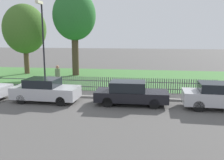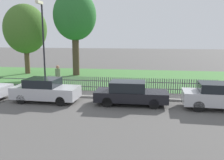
% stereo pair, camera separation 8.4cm
% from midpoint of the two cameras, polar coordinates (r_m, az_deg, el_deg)
% --- Properties ---
extents(ground_plane, '(120.00, 120.00, 0.00)m').
position_cam_midpoint_polar(ground_plane, '(15.96, 3.27, -4.46)').
color(ground_plane, '#565451').
extents(kerb_stone, '(38.03, 0.20, 0.12)m').
position_cam_midpoint_polar(kerb_stone, '(16.05, 3.30, -4.16)').
color(kerb_stone, gray).
rests_on(kerb_stone, ground).
extents(grass_strip, '(38.03, 11.69, 0.01)m').
position_cam_midpoint_polar(grass_strip, '(23.74, 5.12, 0.41)').
color(grass_strip, '#477F3D').
rests_on(grass_strip, ground).
extents(park_fence, '(38.03, 0.05, 1.05)m').
position_cam_midpoint_polar(park_fence, '(17.92, 3.94, -1.11)').
color(park_fence, '#4C4C51').
rests_on(park_fence, ground).
extents(parked_car_black_saloon, '(4.05, 1.84, 1.44)m').
position_cam_midpoint_polar(parked_car_black_saloon, '(15.85, -14.87, -2.23)').
color(parked_car_black_saloon, '#BCBCC1').
rests_on(parked_car_black_saloon, ground).
extents(parked_car_navy_estate, '(4.26, 1.70, 1.39)m').
position_cam_midpoint_polar(parked_car_navy_estate, '(14.70, 4.34, -2.98)').
color(parked_car_navy_estate, black).
rests_on(parked_car_navy_estate, ground).
extents(parked_car_red_compact, '(4.07, 1.78, 1.47)m').
position_cam_midpoint_polar(parked_car_red_compact, '(15.00, 23.55, -3.36)').
color(parked_car_red_compact, '#BCBCC1').
rests_on(parked_car_red_compact, ground).
extents(covered_motorcycle, '(2.00, 0.75, 1.06)m').
position_cam_midpoint_polar(covered_motorcycle, '(17.05, 4.56, -1.31)').
color(covered_motorcycle, black).
rests_on(covered_motorcycle, ground).
extents(tree_nearest_kerb, '(4.38, 4.38, 7.18)m').
position_cam_midpoint_polar(tree_nearest_kerb, '(27.77, -19.13, 10.92)').
color(tree_nearest_kerb, brown).
rests_on(tree_nearest_kerb, ground).
extents(tree_behind_motorcycle, '(4.22, 4.22, 8.36)m').
position_cam_midpoint_polar(tree_behind_motorcycle, '(25.50, -8.40, 14.21)').
color(tree_behind_motorcycle, '#473828').
rests_on(tree_behind_motorcycle, ground).
extents(pedestrian_near_fence, '(0.51, 0.51, 1.88)m').
position_cam_midpoint_polar(pedestrian_near_fence, '(18.65, -12.12, 0.81)').
color(pedestrian_near_fence, '#2D3351').
rests_on(pedestrian_near_fence, ground).
extents(street_lamp, '(0.20, 0.79, 6.19)m').
position_cam_midpoint_polar(street_lamp, '(17.41, -15.43, 9.24)').
color(street_lamp, black).
rests_on(street_lamp, ground).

